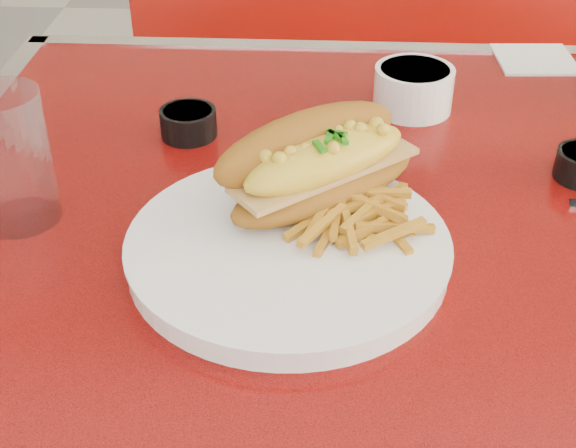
{
  "coord_description": "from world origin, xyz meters",
  "views": [
    {
      "loc": [
        -0.17,
        -0.71,
        1.22
      ],
      "look_at": [
        -0.2,
        -0.12,
        0.81
      ],
      "focal_mm": 50.0,
      "sensor_mm": 36.0,
      "label": 1
    }
  ],
  "objects_px": {
    "diner_table": "(465,314)",
    "booth_bench_far": "(400,183)",
    "sauce_cup_left": "(188,121)",
    "water_tumbler": "(10,159)",
    "dinner_plate": "(288,249)",
    "fork": "(369,224)",
    "gravy_ramekin": "(413,87)",
    "mac_hoagie": "(319,163)"
  },
  "relations": [
    {
      "from": "fork",
      "to": "dinner_plate",
      "type": "bearing_deg",
      "value": 122.47
    },
    {
      "from": "gravy_ramekin",
      "to": "water_tumbler",
      "type": "xyz_separation_m",
      "value": [
        -0.41,
        -0.26,
        0.04
      ]
    },
    {
      "from": "dinner_plate",
      "to": "water_tumbler",
      "type": "xyz_separation_m",
      "value": [
        -0.27,
        0.06,
        0.06
      ]
    },
    {
      "from": "mac_hoagie",
      "to": "gravy_ramekin",
      "type": "xyz_separation_m",
      "value": [
        0.11,
        0.24,
        -0.03
      ]
    },
    {
      "from": "booth_bench_far",
      "to": "dinner_plate",
      "type": "relative_size",
      "value": 3.57
    },
    {
      "from": "diner_table",
      "to": "water_tumbler",
      "type": "xyz_separation_m",
      "value": [
        -0.47,
        -0.06,
        0.23
      ]
    },
    {
      "from": "diner_table",
      "to": "fork",
      "type": "height_order",
      "value": "fork"
    },
    {
      "from": "booth_bench_far",
      "to": "water_tumbler",
      "type": "distance_m",
      "value": 1.13
    },
    {
      "from": "booth_bench_far",
      "to": "diner_table",
      "type": "bearing_deg",
      "value": -90.0
    },
    {
      "from": "mac_hoagie",
      "to": "fork",
      "type": "xyz_separation_m",
      "value": [
        0.05,
        -0.04,
        -0.04
      ]
    },
    {
      "from": "mac_hoagie",
      "to": "diner_table",
      "type": "bearing_deg",
      "value": -25.28
    },
    {
      "from": "sauce_cup_left",
      "to": "water_tumbler",
      "type": "relative_size",
      "value": 0.57
    },
    {
      "from": "fork",
      "to": "booth_bench_far",
      "type": "bearing_deg",
      "value": 2.57
    },
    {
      "from": "booth_bench_far",
      "to": "mac_hoagie",
      "type": "xyz_separation_m",
      "value": [
        -0.17,
        -0.85,
        0.54
      ]
    },
    {
      "from": "diner_table",
      "to": "mac_hoagie",
      "type": "distance_m",
      "value": 0.29
    },
    {
      "from": "dinner_plate",
      "to": "fork",
      "type": "height_order",
      "value": "same"
    },
    {
      "from": "gravy_ramekin",
      "to": "sauce_cup_left",
      "type": "distance_m",
      "value": 0.28
    },
    {
      "from": "booth_bench_far",
      "to": "sauce_cup_left",
      "type": "height_order",
      "value": "booth_bench_far"
    },
    {
      "from": "water_tumbler",
      "to": "booth_bench_far",
      "type": "bearing_deg",
      "value": 61.74
    },
    {
      "from": "booth_bench_far",
      "to": "fork",
      "type": "distance_m",
      "value": 1.04
    },
    {
      "from": "diner_table",
      "to": "booth_bench_far",
      "type": "bearing_deg",
      "value": 90.0
    },
    {
      "from": "dinner_plate",
      "to": "gravy_ramekin",
      "type": "relative_size",
      "value": 3.1
    },
    {
      "from": "fork",
      "to": "gravy_ramekin",
      "type": "relative_size",
      "value": 1.3
    },
    {
      "from": "sauce_cup_left",
      "to": "water_tumbler",
      "type": "distance_m",
      "value": 0.23
    },
    {
      "from": "diner_table",
      "to": "gravy_ramekin",
      "type": "relative_size",
      "value": 11.36
    },
    {
      "from": "water_tumbler",
      "to": "dinner_plate",
      "type": "bearing_deg",
      "value": -11.56
    },
    {
      "from": "diner_table",
      "to": "water_tumbler",
      "type": "bearing_deg",
      "value": -172.47
    },
    {
      "from": "dinner_plate",
      "to": "fork",
      "type": "xyz_separation_m",
      "value": [
        0.08,
        0.03,
        0.01
      ]
    },
    {
      "from": "mac_hoagie",
      "to": "sauce_cup_left",
      "type": "height_order",
      "value": "mac_hoagie"
    },
    {
      "from": "booth_bench_far",
      "to": "sauce_cup_left",
      "type": "bearing_deg",
      "value": -115.39
    },
    {
      "from": "fork",
      "to": "sauce_cup_left",
      "type": "relative_size",
      "value": 1.8
    },
    {
      "from": "diner_table",
      "to": "fork",
      "type": "relative_size",
      "value": 8.75
    },
    {
      "from": "gravy_ramekin",
      "to": "booth_bench_far",
      "type": "bearing_deg",
      "value": 84.28
    },
    {
      "from": "dinner_plate",
      "to": "water_tumbler",
      "type": "height_order",
      "value": "water_tumbler"
    },
    {
      "from": "diner_table",
      "to": "gravy_ramekin",
      "type": "xyz_separation_m",
      "value": [
        -0.06,
        0.2,
        0.19
      ]
    },
    {
      "from": "booth_bench_far",
      "to": "water_tumbler",
      "type": "height_order",
      "value": "water_tumbler"
    },
    {
      "from": "diner_table",
      "to": "dinner_plate",
      "type": "distance_m",
      "value": 0.29
    },
    {
      "from": "water_tumbler",
      "to": "fork",
      "type": "bearing_deg",
      "value": -4.08
    },
    {
      "from": "booth_bench_far",
      "to": "dinner_plate",
      "type": "distance_m",
      "value": 1.07
    },
    {
      "from": "mac_hoagie",
      "to": "gravy_ramekin",
      "type": "height_order",
      "value": "mac_hoagie"
    },
    {
      "from": "booth_bench_far",
      "to": "sauce_cup_left",
      "type": "distance_m",
      "value": 0.92
    },
    {
      "from": "diner_table",
      "to": "dinner_plate",
      "type": "bearing_deg",
      "value": -149.49
    }
  ]
}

